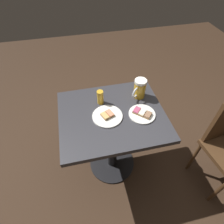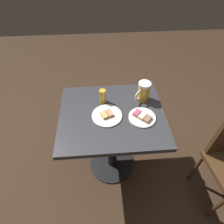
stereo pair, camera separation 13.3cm
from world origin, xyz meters
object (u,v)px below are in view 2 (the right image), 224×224
plate_far (107,115)px  beer_mug (143,92)px  plate_near (142,117)px  beer_glass_small (103,96)px

plate_far → beer_mug: size_ratio=1.40×
plate_far → beer_mug: bearing=-151.3°
plate_far → plate_near: bearing=171.7°
beer_mug → beer_glass_small: beer_mug is taller
plate_near → beer_glass_small: 0.33m
beer_mug → beer_glass_small: bearing=0.9°
plate_near → plate_far: same height
plate_near → plate_far: bearing=-8.3°
plate_near → beer_mug: (-0.04, -0.19, 0.07)m
beer_glass_small → plate_far: bearing=98.3°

